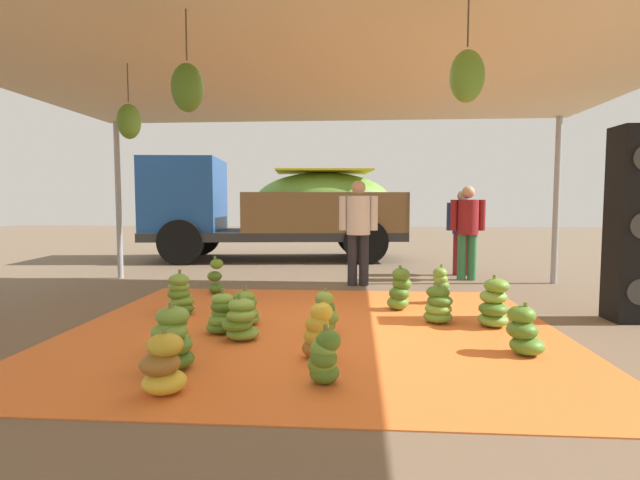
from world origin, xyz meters
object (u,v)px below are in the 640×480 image
object	(u,v)px
banana_bunch_6	(438,306)
banana_bunch_12	(241,321)
worker_0	(468,225)
worker_2	(358,225)
banana_bunch_15	(245,309)
banana_bunch_3	(172,340)
banana_bunch_11	(400,290)
cargo_truck_main	(272,206)
banana_bunch_9	(324,358)
speaker_stack	(633,225)
banana_bunch_14	(326,314)
banana_bunch_0	(494,305)
banana_bunch_13	(216,278)
banana_bunch_2	(180,295)
banana_bunch_1	(222,314)
banana_bunch_10	(163,366)
banana_bunch_7	(524,332)
banana_bunch_8	(176,332)
banana_bunch_5	(441,286)
worker_1	(462,226)
banana_bunch_4	(318,332)

from	to	relation	value
banana_bunch_6	banana_bunch_12	size ratio (longest dim) A/B	0.95
worker_0	worker_2	xyz separation A→B (m)	(-1.92, -0.72, 0.04)
banana_bunch_12	banana_bunch_15	xyz separation A→B (m)	(-0.09, 0.61, -0.01)
banana_bunch_3	banana_bunch_11	xyz separation A→B (m)	(2.05, 2.37, 0.01)
cargo_truck_main	banana_bunch_15	bearing A→B (deg)	-82.96
banana_bunch_3	worker_0	bearing A→B (deg)	55.00
banana_bunch_9	banana_bunch_12	distance (m)	1.43
speaker_stack	banana_bunch_6	bearing A→B (deg)	-172.22
banana_bunch_12	banana_bunch_14	world-z (taller)	banana_bunch_14
banana_bunch_0	worker_2	bearing A→B (deg)	118.99
worker_2	banana_bunch_13	bearing A→B (deg)	-156.79
banana_bunch_0	banana_bunch_2	size ratio (longest dim) A/B	1.05
banana_bunch_15	banana_bunch_6	bearing A→B (deg)	6.30
banana_bunch_1	worker_2	bearing A→B (deg)	65.16
banana_bunch_15	worker_2	world-z (taller)	worker_2
banana_bunch_2	banana_bunch_0	bearing A→B (deg)	-5.55
banana_bunch_10	banana_bunch_14	size ratio (longest dim) A/B	0.96
banana_bunch_2	banana_bunch_10	size ratio (longest dim) A/B	1.18
banana_bunch_15	banana_bunch_12	bearing A→B (deg)	-81.29
banana_bunch_11	banana_bunch_14	distance (m)	1.49
banana_bunch_1	cargo_truck_main	world-z (taller)	cargo_truck_main
banana_bunch_9	speaker_stack	distance (m)	4.18
banana_bunch_10	banana_bunch_9	bearing A→B (deg)	12.65
banana_bunch_7	speaker_stack	size ratio (longest dim) A/B	0.21
banana_bunch_8	banana_bunch_2	bearing A→B (deg)	108.73
banana_bunch_3	banana_bunch_13	world-z (taller)	banana_bunch_13
banana_bunch_7	banana_bunch_8	size ratio (longest dim) A/B	1.04
banana_bunch_1	worker_2	xyz separation A→B (m)	(1.43, 3.09, 0.80)
banana_bunch_11	speaker_stack	world-z (taller)	speaker_stack
banana_bunch_0	worker_0	xyz separation A→B (m)	(0.46, 3.36, 0.71)
banana_bunch_13	worker_0	xyz separation A→B (m)	(4.05, 1.63, 0.72)
banana_bunch_10	worker_0	distance (m)	6.41
banana_bunch_3	banana_bunch_14	distance (m)	1.65
banana_bunch_0	banana_bunch_5	bearing A→B (deg)	105.70
banana_bunch_7	worker_2	world-z (taller)	worker_2
banana_bunch_14	worker_1	distance (m)	4.97
speaker_stack	worker_1	bearing A→B (deg)	108.41
banana_bunch_2	banana_bunch_11	bearing A→B (deg)	9.37
banana_bunch_7	worker_2	bearing A→B (deg)	112.16
banana_bunch_4	banana_bunch_10	bearing A→B (deg)	-139.87
banana_bunch_13	worker_0	bearing A→B (deg)	21.97
banana_bunch_14	worker_2	xyz separation A→B (m)	(0.35, 3.05, 0.79)
banana_bunch_5	banana_bunch_12	size ratio (longest dim) A/B	1.08
banana_bunch_0	banana_bunch_9	size ratio (longest dim) A/B	1.27
banana_bunch_5	banana_bunch_0	bearing A→B (deg)	-74.30
banana_bunch_9	banana_bunch_11	size ratio (longest dim) A/B	0.80
worker_1	banana_bunch_4	bearing A→B (deg)	-114.44
banana_bunch_1	worker_1	size ratio (longest dim) A/B	0.29
banana_bunch_2	banana_bunch_3	distance (m)	2.03
banana_bunch_13	cargo_truck_main	xyz separation A→B (m)	(0.08, 4.54, 1.03)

